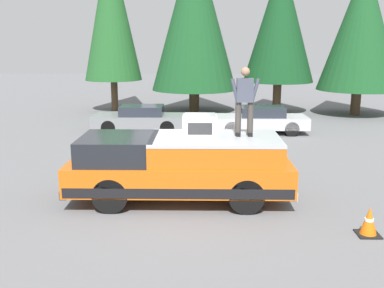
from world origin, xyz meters
TOP-DOWN VIEW (x-y plane):
  - ground_plane at (0.00, 0.00)m, footprint 90.00×90.00m
  - pickup_truck at (0.02, -0.56)m, footprint 2.01×5.54m
  - compressor_unit at (0.03, -1.06)m, footprint 0.65×0.84m
  - person_on_truck_bed at (0.19, -2.15)m, footprint 0.29×0.72m
  - parked_car_silver at (8.70, -3.71)m, footprint 1.64×4.10m
  - parked_car_grey at (8.91, 1.60)m, footprint 1.64×4.10m
  - traffic_cone at (-2.02, -4.58)m, footprint 0.47×0.47m
  - conifer_far_left at (13.77, -9.57)m, footprint 4.34×4.34m
  - conifer_left at (14.45, -5.38)m, footprint 3.85×3.85m
  - conifer_center_left at (14.77, -0.73)m, footprint 4.75×4.75m
  - conifer_center_right at (15.03, 3.88)m, footprint 3.21×3.21m

SIDE VIEW (x-z plane):
  - ground_plane at x=0.00m, z-range 0.00..0.00m
  - traffic_cone at x=-2.02m, z-range -0.02..0.60m
  - parked_car_silver at x=8.70m, z-range 0.00..1.16m
  - parked_car_grey at x=8.91m, z-range 0.00..1.16m
  - pickup_truck at x=0.02m, z-range 0.05..1.70m
  - compressor_unit at x=0.03m, z-range 1.65..2.21m
  - person_on_truck_bed at x=0.19m, z-range 1.71..3.40m
  - conifer_far_left at x=13.77m, z-range 0.67..8.75m
  - conifer_left at x=14.45m, z-range 0.86..9.16m
  - conifer_center_left at x=14.77m, z-range 0.62..10.24m
  - conifer_center_right at x=15.03m, z-range 0.87..10.42m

